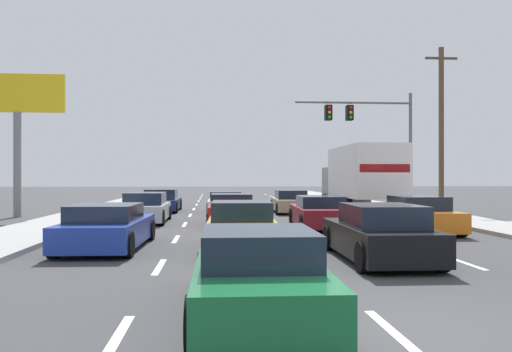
# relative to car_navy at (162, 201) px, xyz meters

# --- Properties ---
(ground_plane) EXTENTS (140.00, 140.00, 0.00)m
(ground_plane) POSITION_rel_car_navy_xyz_m (5.11, 2.04, -0.56)
(ground_plane) COLOR #3D3D3F
(sidewalk_right) EXTENTS (2.89, 80.00, 0.14)m
(sidewalk_right) POSITION_rel_car_navy_xyz_m (13.50, -2.96, -0.49)
(sidewalk_right) COLOR #9E9E99
(sidewalk_right) RESTS_ON ground_plane
(sidewalk_left) EXTENTS (2.89, 80.00, 0.14)m
(sidewalk_left) POSITION_rel_car_navy_xyz_m (-3.29, -2.96, -0.49)
(sidewalk_left) COLOR #9E9E99
(sidewalk_left) RESTS_ON ground_plane
(lane_markings) EXTENTS (6.94, 57.00, 0.01)m
(lane_markings) POSITION_rel_car_navy_xyz_m (5.11, -0.55, -0.55)
(lane_markings) COLOR silver
(lane_markings) RESTS_ON ground_plane
(car_navy) EXTENTS (2.01, 4.27, 1.24)m
(car_navy) POSITION_rel_car_navy_xyz_m (0.00, 0.00, 0.00)
(car_navy) COLOR #141E4C
(car_navy) RESTS_ON ground_plane
(car_silver) EXTENTS (1.88, 4.29, 1.27)m
(car_silver) POSITION_rel_car_navy_xyz_m (0.00, -6.96, 0.03)
(car_silver) COLOR #B7BABF
(car_silver) RESTS_ON ground_plane
(car_blue) EXTENTS (2.10, 4.68, 1.21)m
(car_blue) POSITION_rel_car_navy_xyz_m (0.01, -15.03, 0.01)
(car_blue) COLOR #1E389E
(car_blue) RESTS_ON ground_plane
(car_white) EXTENTS (1.97, 4.10, 1.15)m
(car_white) POSITION_rel_car_navy_xyz_m (3.51, -1.67, -0.02)
(car_white) COLOR white
(car_white) RESTS_ON ground_plane
(car_red) EXTENTS (1.95, 4.42, 1.26)m
(car_red) POSITION_rel_car_navy_xyz_m (3.59, -8.52, 0.02)
(car_red) COLOR red
(car_red) RESTS_ON ground_plane
(car_yellow) EXTENTS (1.95, 4.29, 1.31)m
(car_yellow) POSITION_rel_car_navy_xyz_m (3.59, -15.93, 0.03)
(car_yellow) COLOR yellow
(car_yellow) RESTS_ON ground_plane
(car_green) EXTENTS (1.88, 4.45, 1.21)m
(car_green) POSITION_rel_car_navy_xyz_m (3.49, -22.05, -0.01)
(car_green) COLOR #196B38
(car_green) RESTS_ON ground_plane
(car_tan) EXTENTS (1.88, 4.08, 1.22)m
(car_tan) POSITION_rel_car_navy_xyz_m (6.97, -1.68, 0.01)
(car_tan) COLOR tan
(car_tan) RESTS_ON ground_plane
(car_maroon) EXTENTS (2.04, 4.60, 1.21)m
(car_maroon) POSITION_rel_car_navy_xyz_m (6.88, -9.86, 0.01)
(car_maroon) COLOR maroon
(car_maroon) RESTS_ON ground_plane
(car_black) EXTENTS (1.88, 4.42, 1.31)m
(car_black) POSITION_rel_car_navy_xyz_m (6.70, -17.57, 0.04)
(car_black) COLOR black
(car_black) RESTS_ON ground_plane
(box_truck) EXTENTS (2.80, 8.44, 3.41)m
(box_truck) POSITION_rel_car_navy_xyz_m (10.31, -3.42, 1.41)
(box_truck) COLOR white
(box_truck) RESTS_ON ground_plane
(car_orange) EXTENTS (2.00, 4.32, 1.26)m
(car_orange) POSITION_rel_car_navy_xyz_m (10.00, -11.64, 0.02)
(car_orange) COLOR orange
(car_orange) RESTS_ON ground_plane
(traffic_signal_mast) EXTENTS (7.48, 0.69, 7.25)m
(traffic_signal_mast) POSITION_rel_car_navy_xyz_m (12.35, 2.85, 4.75)
(traffic_signal_mast) COLOR #595B56
(traffic_signal_mast) RESTS_ON ground_plane
(utility_pole_mid) EXTENTS (1.80, 0.28, 9.07)m
(utility_pole_mid) POSITION_rel_car_navy_xyz_m (15.40, -1.52, 4.12)
(utility_pole_mid) COLOR brown
(utility_pole_mid) RESTS_ON ground_plane
(roadside_billboard) EXTENTS (4.43, 0.36, 6.86)m
(roadside_billboard) POSITION_rel_car_navy_xyz_m (-6.48, -3.60, 4.40)
(roadside_billboard) COLOR slate
(roadside_billboard) RESTS_ON ground_plane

